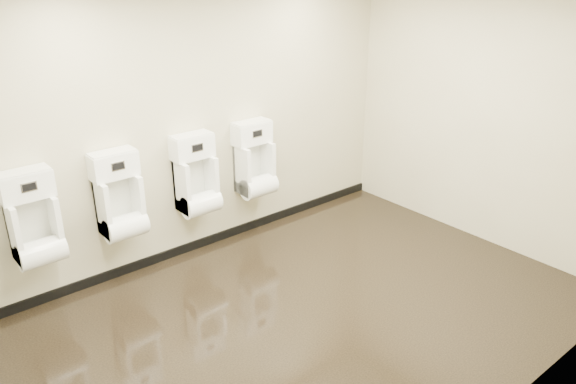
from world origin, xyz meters
name	(u,v)px	position (x,y,z in m)	size (l,w,h in m)	color
ground	(312,313)	(0.00, 0.00, 0.00)	(5.00, 3.50, 0.00)	black
back_wall	(201,124)	(0.00, 1.75, 1.40)	(5.00, 0.02, 2.80)	#BDB794
front_wall	(513,249)	(0.00, -1.75, 1.40)	(5.00, 0.02, 2.80)	#BDB794
right_wall	(486,118)	(2.50, 0.00, 1.40)	(0.02, 3.50, 2.80)	#BDB794
skirting_back	(209,240)	(0.00, 1.74, 0.05)	(5.00, 0.02, 0.10)	black
urinal_0	(35,225)	(-1.80, 1.60, 0.86)	(0.45, 0.34, 0.83)	white
urinal_1	(120,202)	(-1.02, 1.60, 0.86)	(0.45, 0.34, 0.83)	white
urinal_2	(197,181)	(-0.18, 1.60, 0.86)	(0.45, 0.34, 0.83)	white
urinal_3	(255,165)	(0.57, 1.60, 0.86)	(0.45, 0.34, 0.83)	white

